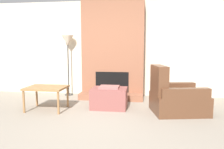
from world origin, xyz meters
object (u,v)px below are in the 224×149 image
object	(u,v)px
ottoman	(109,98)
armchair	(174,99)
floor_lamp_left	(68,43)
side_table	(46,89)

from	to	relation	value
ottoman	armchair	bearing A→B (deg)	-7.49
floor_lamp_left	side_table	bearing A→B (deg)	-88.71
armchair	ottoman	bearing A→B (deg)	71.23
ottoman	side_table	size ratio (longest dim) A/B	0.94
ottoman	armchair	xyz separation A→B (m)	(1.37, -0.18, 0.05)
armchair	side_table	distance (m)	2.68
ottoman	floor_lamp_left	bearing A→B (deg)	138.99
ottoman	floor_lamp_left	world-z (taller)	floor_lamp_left
ottoman	side_table	xyz separation A→B (m)	(-1.30, -0.34, 0.21)
armchair	side_table	xyz separation A→B (m)	(-2.67, -0.16, 0.16)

